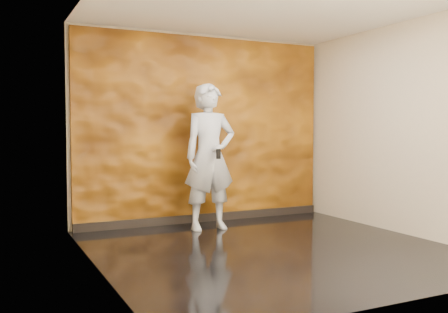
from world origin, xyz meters
The scene contains 5 objects.
room centered at (0.00, 0.00, 1.40)m, with size 4.02×4.02×2.81m.
feature_wall centered at (0.00, 1.96, 1.38)m, with size 3.90×0.06×2.75m, color #C07314.
baseboard centered at (0.00, 1.92, 0.06)m, with size 3.90×0.04×0.12m, color black.
man centered at (-0.18, 1.38, 1.01)m, with size 0.73×0.48×2.01m, color #ABB0BC.
phone centered at (-0.19, 1.08, 1.06)m, with size 0.07×0.01×0.13m, color black.
Camera 1 is at (-2.99, -4.90, 1.37)m, focal length 40.00 mm.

